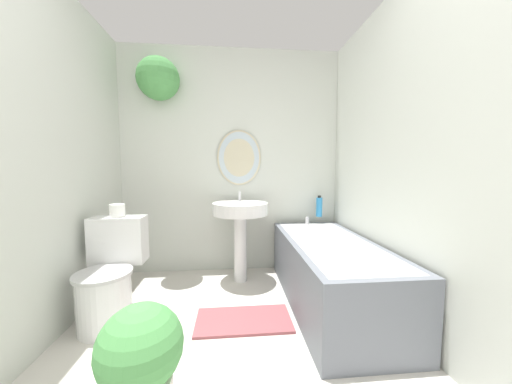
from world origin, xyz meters
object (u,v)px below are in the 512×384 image
object	(u,v)px
shampoo_bottle	(319,207)
bathtub	(329,271)
potted_plant	(140,356)
pedestal_sink	(240,218)
toilet_paper_roll	(117,211)
toilet	(109,277)

from	to	relation	value
shampoo_bottle	bathtub	bearing A→B (deg)	-101.40
bathtub	potted_plant	distance (m)	1.50
pedestal_sink	bathtub	world-z (taller)	pedestal_sink
pedestal_sink	bathtub	distance (m)	0.96
potted_plant	toilet_paper_roll	distance (m)	1.19
toilet_paper_roll	potted_plant	bearing A→B (deg)	-63.10
pedestal_sink	bathtub	xyz separation A→B (m)	(0.73, -0.51, -0.36)
pedestal_sink	shampoo_bottle	xyz separation A→B (m)	(0.87, 0.19, 0.08)
pedestal_sink	shampoo_bottle	distance (m)	0.89
pedestal_sink	bathtub	bearing A→B (deg)	-34.83
shampoo_bottle	toilet_paper_roll	xyz separation A→B (m)	(-1.84, -0.61, 0.08)
pedestal_sink	potted_plant	size ratio (longest dim) A/B	1.73
toilet_paper_roll	shampoo_bottle	bearing A→B (deg)	18.39
bathtub	pedestal_sink	bearing A→B (deg)	145.17
bathtub	potted_plant	world-z (taller)	bathtub
pedestal_sink	potted_plant	xyz separation A→B (m)	(-0.49, -1.39, -0.35)
pedestal_sink	shampoo_bottle	world-z (taller)	pedestal_sink
bathtub	potted_plant	bearing A→B (deg)	-144.06
shampoo_bottle	potted_plant	distance (m)	2.12
toilet	potted_plant	size ratio (longest dim) A/B	1.45
pedestal_sink	shampoo_bottle	size ratio (longest dim) A/B	3.88
bathtub	toilet_paper_roll	bearing A→B (deg)	177.29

